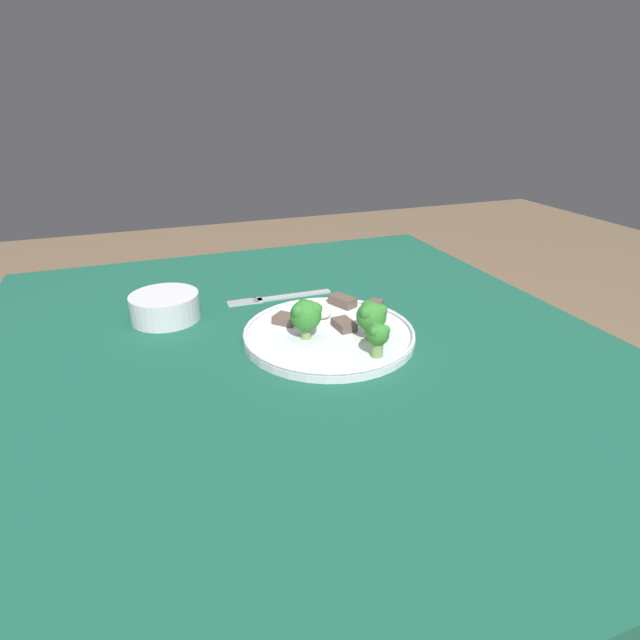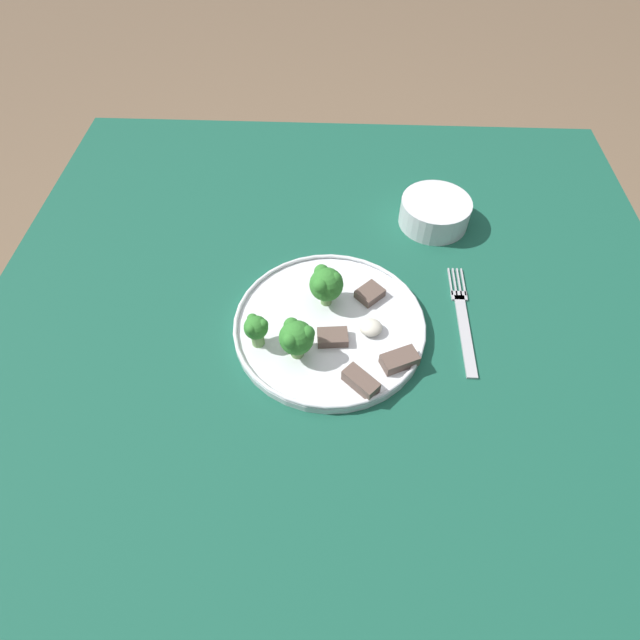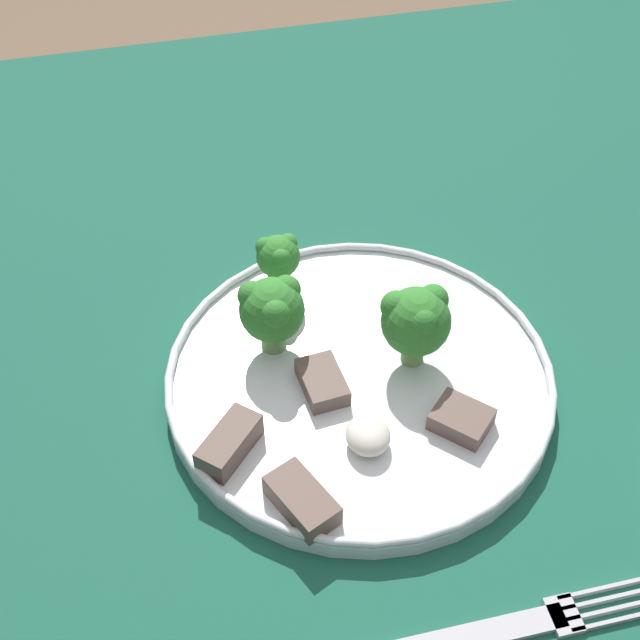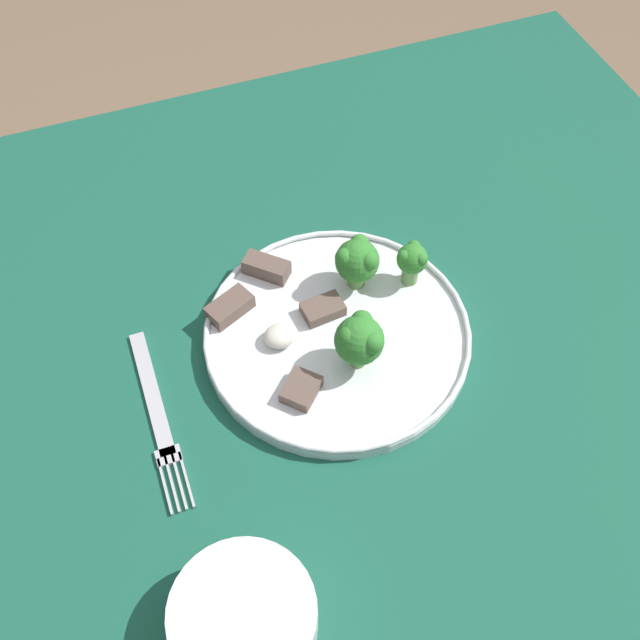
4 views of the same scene
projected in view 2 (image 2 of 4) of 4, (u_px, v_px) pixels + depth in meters
name	position (u px, v px, depth m)	size (l,w,h in m)	color
ground_plane	(329.00, 482.00, 1.36)	(8.00, 8.00, 0.00)	#7F664C
table	(334.00, 343.00, 0.84)	(1.06, 1.00, 0.76)	#195642
dinner_plate	(331.00, 325.00, 0.72)	(0.28, 0.28, 0.02)	white
fork	(464.00, 320.00, 0.73)	(0.02, 0.20, 0.00)	#B2B2B7
cream_bowl	(436.00, 213.00, 0.85)	(0.12, 0.12, 0.05)	silver
broccoli_floret_near_rim_left	(258.00, 328.00, 0.67)	(0.03, 0.03, 0.05)	#709E56
broccoli_floret_center_left	(298.00, 337.00, 0.65)	(0.05, 0.05, 0.06)	#709E56
broccoli_floret_back_left	(328.00, 284.00, 0.71)	(0.05, 0.05, 0.06)	#709E56
meat_slice_front_slice	(334.00, 337.00, 0.69)	(0.04, 0.03, 0.01)	brown
meat_slice_middle_slice	(401.00, 360.00, 0.67)	(0.06, 0.04, 0.02)	brown
meat_slice_rear_slice	(362.00, 382.00, 0.64)	(0.05, 0.05, 0.02)	brown
meat_slice_edge_slice	(371.00, 294.00, 0.74)	(0.05, 0.05, 0.01)	brown
sauce_dollop	(372.00, 327.00, 0.70)	(0.03, 0.03, 0.02)	silver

